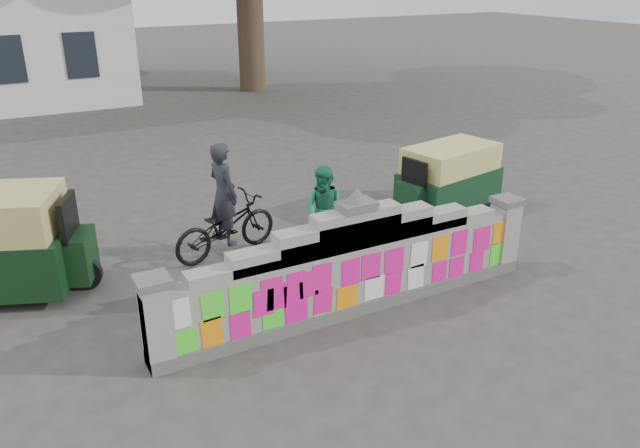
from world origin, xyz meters
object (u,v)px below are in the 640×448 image
object	(u,v)px
rickshaw_right	(447,177)
cyclist_bike	(226,226)
pedestrian	(326,211)
cyclist_rider	(224,207)

from	to	relation	value
rickshaw_right	cyclist_bike	bearing A→B (deg)	-12.07
pedestrian	rickshaw_right	world-z (taller)	pedestrian
cyclist_rider	pedestrian	distance (m)	1.83
cyclist_rider	pedestrian	xyz separation A→B (m)	(1.62, -0.85, -0.10)
cyclist_rider	rickshaw_right	world-z (taller)	cyclist_rider
pedestrian	rickshaw_right	distance (m)	3.48
cyclist_bike	rickshaw_right	xyz separation A→B (m)	(5.03, -0.14, 0.18)
cyclist_rider	cyclist_bike	bearing A→B (deg)	77.32
cyclist_rider	rickshaw_right	distance (m)	5.04
cyclist_bike	rickshaw_right	size ratio (longest dim) A/B	0.80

